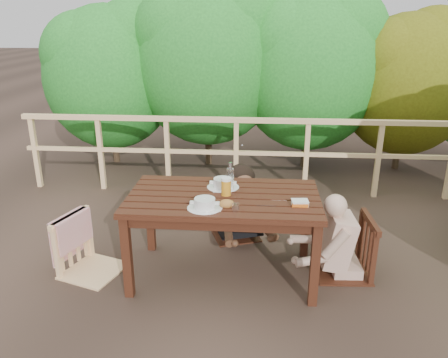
# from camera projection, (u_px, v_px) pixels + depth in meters

# --- Properties ---
(ground) EXTENTS (60.00, 60.00, 0.00)m
(ground) POSITION_uv_depth(u_px,v_px,m) (224.00, 273.00, 4.04)
(ground) COLOR #433126
(ground) RESTS_ON ground
(table) EXTENTS (1.63, 0.92, 0.75)m
(table) POSITION_uv_depth(u_px,v_px,m) (224.00, 236.00, 3.91)
(table) COLOR black
(table) RESTS_ON ground
(chair_left) EXTENTS (0.63, 0.63, 1.00)m
(chair_left) POSITION_uv_depth(u_px,v_px,m) (89.00, 222.00, 3.90)
(chair_left) COLOR #E9BA80
(chair_left) RESTS_ON ground
(chair_far) EXTENTS (0.58, 0.58, 0.92)m
(chair_far) POSITION_uv_depth(u_px,v_px,m) (236.00, 196.00, 4.58)
(chair_far) COLOR black
(chair_far) RESTS_ON ground
(chair_right) EXTENTS (0.53, 0.53, 1.00)m
(chair_right) POSITION_uv_depth(u_px,v_px,m) (346.00, 222.00, 3.90)
(chair_right) COLOR black
(chair_right) RESTS_ON ground
(woman) EXTENTS (0.70, 0.77, 1.28)m
(woman) POSITION_uv_depth(u_px,v_px,m) (236.00, 178.00, 4.54)
(woman) COLOR black
(woman) RESTS_ON ground
(diner_right) EXTENTS (0.64, 0.53, 1.25)m
(diner_right) POSITION_uv_depth(u_px,v_px,m) (351.00, 209.00, 3.86)
(diner_right) COLOR #CDA18C
(diner_right) RESTS_ON ground
(railing) EXTENTS (5.60, 0.10, 1.01)m
(railing) POSITION_uv_depth(u_px,v_px,m) (236.00, 156.00, 5.74)
(railing) COLOR #E9BA80
(railing) RESTS_ON ground
(hedge_row) EXTENTS (6.60, 1.60, 3.80)m
(hedge_row) POSITION_uv_depth(u_px,v_px,m) (269.00, 39.00, 6.35)
(hedge_row) COLOR #207122
(hedge_row) RESTS_ON ground
(soup_near) EXTENTS (0.28, 0.28, 0.09)m
(soup_near) POSITION_uv_depth(u_px,v_px,m) (205.00, 204.00, 3.52)
(soup_near) COLOR white
(soup_near) RESTS_ON table
(soup_far) EXTENTS (0.29, 0.29, 0.10)m
(soup_far) POSITION_uv_depth(u_px,v_px,m) (223.00, 184.00, 3.95)
(soup_far) COLOR white
(soup_far) RESTS_ON table
(bread_roll) EXTENTS (0.12, 0.09, 0.07)m
(bread_roll) POSITION_uv_depth(u_px,v_px,m) (227.00, 204.00, 3.55)
(bread_roll) COLOR #A66B37
(bread_roll) RESTS_ON table
(beer_glass) EXTENTS (0.09, 0.09, 0.17)m
(beer_glass) POSITION_uv_depth(u_px,v_px,m) (226.00, 187.00, 3.76)
(beer_glass) COLOR orange
(beer_glass) RESTS_ON table
(bottle) EXTENTS (0.06, 0.06, 0.27)m
(bottle) POSITION_uv_depth(u_px,v_px,m) (230.00, 177.00, 3.85)
(bottle) COLOR white
(bottle) RESTS_ON table
(tumbler) EXTENTS (0.06, 0.06, 0.07)m
(tumbler) POSITION_uv_depth(u_px,v_px,m) (236.00, 208.00, 3.48)
(tumbler) COLOR silver
(tumbler) RESTS_ON table
(butter_tub) EXTENTS (0.14, 0.11, 0.06)m
(butter_tub) POSITION_uv_depth(u_px,v_px,m) (300.00, 204.00, 3.57)
(butter_tub) COLOR silver
(butter_tub) RESTS_ON table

